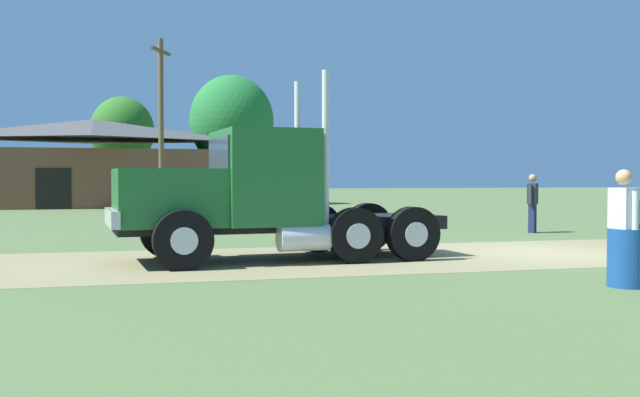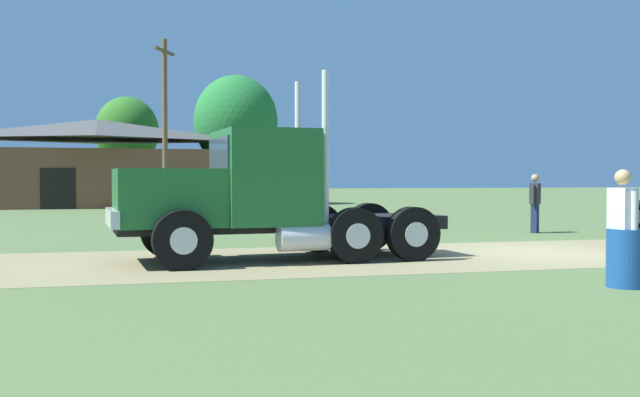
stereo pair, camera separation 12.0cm
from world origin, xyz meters
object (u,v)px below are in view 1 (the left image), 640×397
at_px(truck_foreground_white, 249,198).
at_px(utility_pole_far, 161,120).
at_px(visitor_walking_mid, 623,224).
at_px(visitor_far_side, 533,201).
at_px(shed_building, 93,164).
at_px(steel_barrel, 627,258).

height_order(truck_foreground_white, utility_pole_far, utility_pole_far).
height_order(truck_foreground_white, visitor_walking_mid, truck_foreground_white).
bearing_deg(visitor_walking_mid, visitor_far_side, 65.79).
height_order(visitor_far_side, shed_building, shed_building).
xyz_separation_m(truck_foreground_white, visitor_far_side, (9.62, 5.31, -0.31)).
relative_size(visitor_far_side, utility_pole_far, 0.21).
bearing_deg(truck_foreground_white, visitor_walking_mid, -45.35).
relative_size(visitor_walking_mid, visitor_far_side, 1.01).
bearing_deg(visitor_far_side, shed_building, 119.12).
bearing_deg(visitor_walking_mid, shed_building, 104.69).
bearing_deg(truck_foreground_white, visitor_far_side, 28.88).
xyz_separation_m(steel_barrel, utility_pole_far, (-5.77, 27.68, 4.10)).
xyz_separation_m(visitor_walking_mid, steel_barrel, (0.08, -0.01, -0.53)).
bearing_deg(shed_building, utility_pole_far, -64.91).
bearing_deg(steel_barrel, truck_foreground_white, 135.06).
relative_size(shed_building, utility_pole_far, 1.63).
height_order(visitor_walking_mid, steel_barrel, visitor_walking_mid).
bearing_deg(visitor_far_side, visitor_walking_mid, -114.21).
relative_size(truck_foreground_white, visitor_walking_mid, 3.87).
relative_size(truck_foreground_white, steel_barrel, 7.79).
height_order(visitor_walking_mid, utility_pole_far, utility_pole_far).
xyz_separation_m(truck_foreground_white, shed_building, (-4.28, 30.25, 1.20)).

